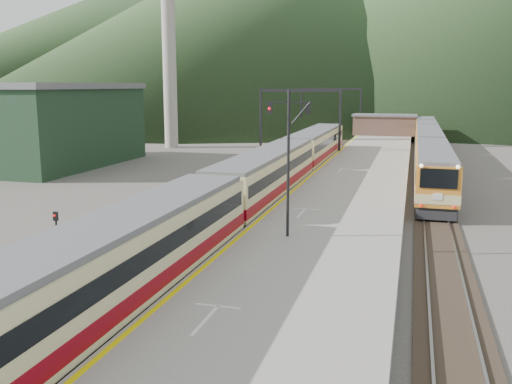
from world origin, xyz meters
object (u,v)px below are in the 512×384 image
(main_train, at_px, (266,175))
(second_train, at_px, (428,148))
(signal_mast, at_px, (288,148))
(worker, at_px, (10,308))

(main_train, relative_size, second_train, 1.14)
(main_train, distance_m, second_train, 26.98)
(main_train, height_order, signal_mast, signal_mast)
(second_train, xyz_separation_m, worker, (-14.44, -47.72, -0.91))
(main_train, bearing_deg, second_train, 64.77)
(second_train, xyz_separation_m, signal_mast, (-7.38, -36.25, 3.50))
(second_train, relative_size, worker, 28.96)
(second_train, bearing_deg, worker, -106.84)
(signal_mast, relative_size, worker, 3.78)
(main_train, relative_size, signal_mast, 8.71)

